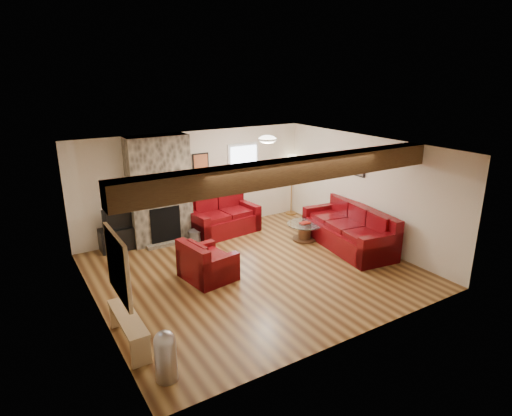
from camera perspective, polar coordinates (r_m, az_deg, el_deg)
The scene contains 18 objects.
room at distance 8.28m, azimuth -0.36°, elevation -0.52°, with size 8.00×8.00×8.00m.
oak_beam at distance 6.99m, azimuth 4.99°, elevation 5.00°, with size 6.00×0.36×0.38m, color #331C0F.
chimney_breast at distance 10.06m, azimuth -12.71°, elevation 2.17°, with size 1.40×0.67×2.50m.
back_window at distance 11.12m, azimuth -1.69°, elevation 5.83°, with size 0.90×0.08×1.10m, color white, non-canonical shape.
hatch_window at distance 5.85m, azimuth -17.89°, elevation -7.35°, with size 0.08×1.00×0.90m, color tan, non-canonical shape.
ceiling_dome at distance 9.21m, azimuth 1.52°, elevation 8.96°, with size 0.40×0.40×0.18m, color silver, non-canonical shape.
artwork_back at distance 10.55m, azimuth -7.38°, elevation 5.87°, with size 0.42×0.06×0.52m, color black, non-canonical shape.
artwork_right at distance 10.16m, azimuth 13.20°, elevation 5.38°, with size 0.06×0.55×0.42m, color black, non-canonical shape.
sofa_three at distance 9.94m, azimuth 12.17°, elevation -2.56°, with size 2.41×1.01×0.93m, color #470508, non-canonical shape.
loveseat at distance 10.60m, azimuth -4.42°, elevation -1.01°, with size 1.68×0.97×0.89m, color #470508, non-canonical shape.
armchair_red at distance 8.35m, azimuth -6.46°, elevation -6.85°, with size 0.96×0.84×0.77m, color #470508, non-canonical shape.
coffee_table at distance 10.26m, azimuth 6.50°, elevation -3.14°, with size 0.85×0.85×0.44m.
tv_cabinet at distance 10.15m, azimuth -17.27°, elevation -3.80°, with size 1.02×0.41×0.51m, color black.
television at distance 9.98m, azimuth -17.53°, elevation -1.11°, with size 0.86×0.11×0.50m, color black.
floor_lamp at distance 11.79m, azimuth 4.85°, elevation 5.92°, with size 0.43×0.43×1.69m.
pine_bench at distance 6.76m, azimuth -16.59°, elevation -15.38°, with size 0.29×1.24×0.46m, color tan, non-canonical shape.
pedal_bin at distance 5.93m, azimuth -11.96°, elevation -18.70°, with size 0.29×0.29×0.72m, color #AFAFB4, non-canonical shape.
coal_bucket at distance 10.12m, azimuth -8.10°, elevation -3.79°, with size 0.34×0.34×0.32m, color gray, non-canonical shape.
Camera 1 is at (-4.09, -6.71, 3.84)m, focal length 30.00 mm.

